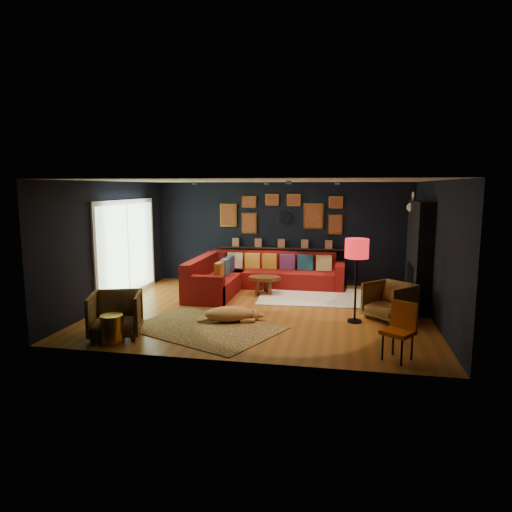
% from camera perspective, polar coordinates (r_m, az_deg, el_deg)
% --- Properties ---
extents(floor, '(6.50, 6.50, 0.00)m').
position_cam_1_polar(floor, '(9.30, 0.85, -6.84)').
color(floor, '#9B551E').
rests_on(floor, ground).
extents(room_walls, '(6.50, 6.50, 6.50)m').
position_cam_1_polar(room_walls, '(9.01, 0.87, 2.97)').
color(room_walls, black).
rests_on(room_walls, ground).
extents(sectional, '(3.41, 2.69, 0.86)m').
position_cam_1_polar(sectional, '(11.07, -0.62, -2.61)').
color(sectional, maroon).
rests_on(sectional, ground).
extents(ledge, '(3.20, 0.12, 0.04)m').
position_cam_1_polar(ledge, '(11.72, 3.18, 0.97)').
color(ledge, black).
rests_on(ledge, room_walls).
extents(gallery_wall, '(3.15, 0.04, 1.02)m').
position_cam_1_polar(gallery_wall, '(11.67, 3.18, 5.32)').
color(gallery_wall, gold).
rests_on(gallery_wall, room_walls).
extents(sunburst_mirror, '(0.47, 0.16, 0.47)m').
position_cam_1_polar(sunburst_mirror, '(11.67, 3.73, 4.78)').
color(sunburst_mirror, silver).
rests_on(sunburst_mirror, room_walls).
extents(fireplace, '(0.31, 1.60, 2.20)m').
position_cam_1_polar(fireplace, '(9.95, 19.64, -0.31)').
color(fireplace, black).
rests_on(fireplace, ground).
extents(deer_head, '(0.50, 0.28, 0.45)m').
position_cam_1_polar(deer_head, '(10.35, 19.78, 5.75)').
color(deer_head, white).
rests_on(deer_head, fireplace).
extents(sliding_door, '(0.06, 2.80, 2.20)m').
position_cam_1_polar(sliding_door, '(10.67, -15.80, 0.86)').
color(sliding_door, white).
rests_on(sliding_door, ground).
extents(ceiling_spots, '(3.30, 2.50, 0.06)m').
position_cam_1_polar(ceiling_spots, '(9.75, 1.73, 9.09)').
color(ceiling_spots, black).
rests_on(ceiling_spots, room_walls).
extents(shag_rug, '(2.53, 1.90, 0.03)m').
position_cam_1_polar(shag_rug, '(10.44, 7.24, -5.09)').
color(shag_rug, white).
rests_on(shag_rug, ground).
extents(leopard_rug, '(2.99, 2.63, 0.01)m').
position_cam_1_polar(leopard_rug, '(8.23, -6.39, -8.92)').
color(leopard_rug, tan).
rests_on(leopard_rug, ground).
extents(coffee_table, '(0.88, 0.73, 0.39)m').
position_cam_1_polar(coffee_table, '(10.59, 1.04, -2.99)').
color(coffee_table, '#5F2F17').
rests_on(coffee_table, shag_rug).
extents(pouf, '(0.52, 0.52, 0.34)m').
position_cam_1_polar(pouf, '(10.48, -5.21, -3.96)').
color(pouf, maroon).
rests_on(pouf, shag_rug).
extents(armchair_left, '(1.01, 0.97, 0.83)m').
position_cam_1_polar(armchair_left, '(8.00, -17.14, -6.75)').
color(armchair_left, '#AB7D37').
rests_on(armchair_left, ground).
extents(armchair_right, '(1.04, 1.04, 0.78)m').
position_cam_1_polar(armchair_right, '(8.97, 16.35, -5.22)').
color(armchair_right, '#AB7D37').
rests_on(armchair_right, ground).
extents(gold_stool, '(0.37, 0.37, 0.46)m').
position_cam_1_polar(gold_stool, '(7.75, -17.54, -8.68)').
color(gold_stool, gold).
rests_on(gold_stool, ground).
extents(orange_chair, '(0.55, 0.55, 0.84)m').
position_cam_1_polar(orange_chair, '(6.98, 17.63, -8.35)').
color(orange_chair, black).
rests_on(orange_chair, ground).
extents(floor_lamp, '(0.43, 0.43, 1.56)m').
position_cam_1_polar(floor_lamp, '(8.46, 12.48, 0.44)').
color(floor_lamp, black).
rests_on(floor_lamp, ground).
extents(dog, '(1.37, 0.95, 0.39)m').
position_cam_1_polar(dog, '(8.50, -3.36, -6.89)').
color(dog, tan).
rests_on(dog, leopard_rug).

